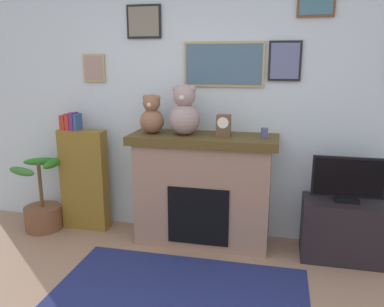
{
  "coord_description": "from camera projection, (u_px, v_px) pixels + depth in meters",
  "views": [
    {
      "loc": [
        0.74,
        -1.82,
        1.76
      ],
      "look_at": [
        -0.06,
        1.7,
        0.88
      ],
      "focal_mm": 36.65,
      "sensor_mm": 36.0,
      "label": 1
    }
  ],
  "objects": [
    {
      "name": "mantel_clock",
      "position": [
        224.0,
        125.0,
        3.56
      ],
      "size": [
        0.13,
        0.09,
        0.2
      ],
      "color": "brown",
      "rests_on": "fireplace"
    },
    {
      "name": "bookshelf",
      "position": [
        84.0,
        177.0,
        4.08
      ],
      "size": [
        0.48,
        0.16,
        1.23
      ],
      "color": "olive",
      "rests_on": "ground_plane"
    },
    {
      "name": "teddy_bear_tan",
      "position": [
        184.0,
        112.0,
        3.62
      ],
      "size": [
        0.29,
        0.29,
        0.47
      ],
      "color": "gray",
      "rests_on": "fireplace"
    },
    {
      "name": "candle_jar",
      "position": [
        264.0,
        133.0,
        3.5
      ],
      "size": [
        0.06,
        0.06,
        0.09
      ],
      "primitive_type": "cylinder",
      "color": "#4C517A",
      "rests_on": "fireplace"
    },
    {
      "name": "back_wall",
      "position": [
        205.0,
        106.0,
        3.88
      ],
      "size": [
        5.2,
        0.15,
        2.6
      ],
      "color": "silver",
      "rests_on": "ground_plane"
    },
    {
      "name": "teddy_bear_cream",
      "position": [
        152.0,
        116.0,
        3.69
      ],
      "size": [
        0.23,
        0.23,
        0.37
      ],
      "color": "#895C43",
      "rests_on": "fireplace"
    },
    {
      "name": "area_rug",
      "position": [
        180.0,
        292.0,
        3.03
      ],
      "size": [
        1.95,
        1.1,
        0.01
      ],
      "primitive_type": "cube",
      "color": "navy",
      "rests_on": "ground_plane"
    },
    {
      "name": "fireplace",
      "position": [
        203.0,
        189.0,
        3.77
      ],
      "size": [
        1.38,
        0.53,
        1.07
      ],
      "color": "#96735F",
      "rests_on": "ground_plane"
    },
    {
      "name": "television",
      "position": [
        348.0,
        180.0,
        3.39
      ],
      "size": [
        0.61,
        0.14,
        0.4
      ],
      "color": "black",
      "rests_on": "tv_stand"
    },
    {
      "name": "tv_stand",
      "position": [
        343.0,
        230.0,
        3.5
      ],
      "size": [
        0.72,
        0.4,
        0.54
      ],
      "primitive_type": "cube",
      "color": "black",
      "rests_on": "ground_plane"
    },
    {
      "name": "potted_plant",
      "position": [
        43.0,
        207.0,
        4.11
      ],
      "size": [
        0.51,
        0.61,
        0.77
      ],
      "color": "brown",
      "rests_on": "ground_plane"
    }
  ]
}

